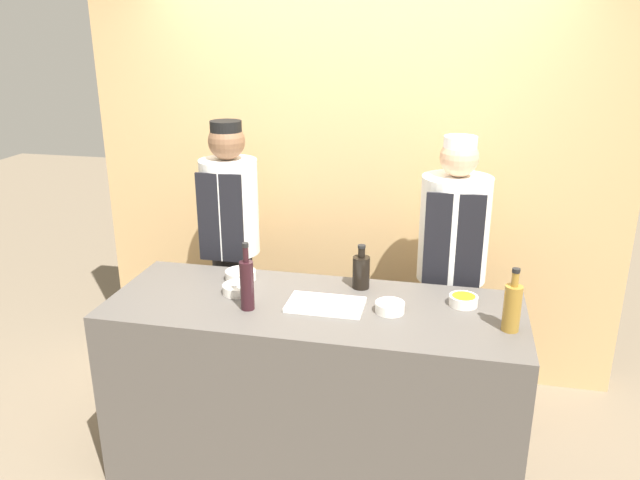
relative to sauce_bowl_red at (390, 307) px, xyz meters
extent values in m
plane|color=#756651|center=(-0.37, 0.01, -0.96)|extent=(14.00, 14.00, 0.00)
cube|color=tan|center=(-0.37, 1.15, 0.24)|extent=(3.36, 0.18, 2.40)
cube|color=#514C47|center=(-0.37, 0.01, -0.49)|extent=(2.02, 0.75, 0.93)
cylinder|color=white|center=(0.00, 0.00, 0.00)|extent=(0.14, 0.14, 0.05)
cylinder|color=red|center=(0.00, 0.00, 0.01)|extent=(0.11, 0.11, 0.01)
cylinder|color=white|center=(-0.82, 0.23, 0.00)|extent=(0.16, 0.16, 0.05)
cylinder|color=yellow|center=(-0.82, 0.23, 0.01)|extent=(0.13, 0.13, 0.01)
cylinder|color=white|center=(-0.78, 0.06, -0.01)|extent=(0.16, 0.16, 0.05)
cylinder|color=silver|center=(-0.78, 0.06, 0.01)|extent=(0.13, 0.13, 0.01)
cylinder|color=white|center=(0.34, 0.15, 0.00)|extent=(0.14, 0.14, 0.05)
cylinder|color=orange|center=(0.34, 0.15, 0.01)|extent=(0.11, 0.11, 0.01)
cube|color=white|center=(-0.31, -0.01, -0.02)|extent=(0.37, 0.22, 0.02)
cylinder|color=olive|center=(0.54, -0.07, 0.08)|extent=(0.08, 0.08, 0.21)
cylinder|color=olive|center=(0.54, -0.07, 0.22)|extent=(0.03, 0.03, 0.06)
cylinder|color=black|center=(0.54, -0.07, 0.26)|extent=(0.04, 0.04, 0.02)
cylinder|color=black|center=(-0.67, -0.11, 0.09)|extent=(0.07, 0.07, 0.24)
cylinder|color=black|center=(-0.67, -0.11, 0.25)|extent=(0.03, 0.03, 0.07)
cylinder|color=black|center=(-0.67, -0.11, 0.30)|extent=(0.03, 0.03, 0.02)
cylinder|color=black|center=(-0.18, 0.26, 0.06)|extent=(0.09, 0.09, 0.17)
cylinder|color=black|center=(-0.18, 0.26, 0.17)|extent=(0.04, 0.04, 0.05)
cylinder|color=black|center=(-0.18, 0.26, 0.20)|extent=(0.04, 0.04, 0.01)
cylinder|color=#28282D|center=(-1.02, 0.63, -0.49)|extent=(0.24, 0.24, 0.93)
cylinder|color=white|center=(-1.02, 0.63, 0.25)|extent=(0.33, 0.33, 0.56)
cube|color=black|center=(-1.02, 0.47, 0.23)|extent=(0.27, 0.02, 0.51)
sphere|color=brown|center=(-1.02, 0.63, 0.63)|extent=(0.21, 0.21, 0.21)
cylinder|color=black|center=(-1.02, 0.63, 0.71)|extent=(0.18, 0.18, 0.07)
cylinder|color=#28282D|center=(0.27, 0.63, -0.52)|extent=(0.27, 0.27, 0.87)
cylinder|color=white|center=(0.27, 0.63, 0.20)|extent=(0.38, 0.38, 0.58)
cube|color=black|center=(0.27, 0.45, 0.18)|extent=(0.30, 0.02, 0.53)
sphere|color=tan|center=(0.27, 0.63, 0.60)|extent=(0.21, 0.21, 0.21)
cylinder|color=white|center=(0.27, 0.63, 0.67)|extent=(0.17, 0.17, 0.07)
camera|label=1|loc=(0.25, -2.68, 1.27)|focal=35.00mm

